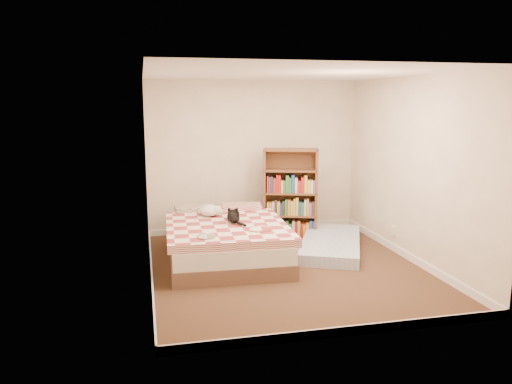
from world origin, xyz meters
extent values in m
cube|color=#442F1D|center=(0.00, 0.00, 0.00)|extent=(3.50, 4.00, 0.01)
cube|color=white|center=(0.00, 0.00, 2.50)|extent=(3.50, 4.00, 0.01)
cube|color=beige|center=(0.00, 2.00, 1.25)|extent=(3.50, 0.01, 2.50)
cube|color=beige|center=(0.00, -2.00, 1.25)|extent=(3.50, 0.01, 2.50)
cube|color=beige|center=(-1.75, 0.00, 1.25)|extent=(0.01, 4.00, 2.50)
cube|color=beige|center=(1.75, 0.00, 1.25)|extent=(0.01, 4.00, 2.50)
cube|color=white|center=(0.00, 1.99, 0.05)|extent=(3.50, 0.02, 0.10)
cube|color=white|center=(0.00, -1.99, 0.05)|extent=(3.50, 0.02, 0.10)
cube|color=white|center=(-1.74, 0.00, 0.05)|extent=(0.02, 4.00, 0.10)
cube|color=white|center=(1.74, 0.00, 0.05)|extent=(0.02, 4.00, 0.10)
cube|color=white|center=(1.74, 0.40, 0.30)|extent=(0.03, 0.09, 0.13)
cube|color=brown|center=(-0.71, 0.60, 0.10)|extent=(1.62, 2.25, 0.20)
cube|color=silver|center=(-0.71, 0.60, 0.31)|extent=(1.58, 2.20, 0.22)
cube|color=#A03B42|center=(-0.71, 0.60, 0.47)|extent=(1.68, 1.85, 0.11)
cube|color=slate|center=(-1.07, 1.42, 0.50)|extent=(0.62, 0.41, 0.16)
cube|color=#A03B42|center=(-0.35, 1.42, 0.50)|extent=(0.62, 0.41, 0.16)
cube|color=brown|center=(0.07, 1.47, 0.71)|extent=(0.12, 0.28, 1.43)
cube|color=brown|center=(0.89, 1.47, 0.71)|extent=(0.12, 0.28, 1.43)
cube|color=brown|center=(0.48, 1.60, 0.71)|extent=(0.83, 0.27, 1.43)
cube|color=brown|center=(0.48, 1.47, 0.02)|extent=(0.90, 0.52, 0.03)
cube|color=brown|center=(0.48, 1.47, 0.72)|extent=(0.90, 0.52, 0.03)
cube|color=brown|center=(0.48, 1.47, 1.41)|extent=(0.90, 0.52, 0.03)
cube|color=#7492C2|center=(0.88, 0.67, 0.08)|extent=(1.49, 2.00, 0.16)
ellipsoid|color=black|center=(-0.61, 0.55, 0.59)|extent=(0.22, 0.40, 0.13)
sphere|color=black|center=(-0.61, 0.76, 0.60)|extent=(0.13, 0.13, 0.12)
cone|color=black|center=(-0.64, 0.79, 0.65)|extent=(0.04, 0.04, 0.04)
cone|color=black|center=(-0.57, 0.79, 0.65)|extent=(0.04, 0.04, 0.04)
cylinder|color=black|center=(-0.51, 0.30, 0.55)|extent=(0.06, 0.22, 0.04)
ellipsoid|color=white|center=(-0.88, 0.99, 0.60)|extent=(0.31, 0.34, 0.16)
sphere|color=white|center=(-0.78, 0.89, 0.62)|extent=(0.13, 0.13, 0.13)
sphere|color=white|center=(-0.74, 0.85, 0.61)|extent=(0.06, 0.06, 0.06)
sphere|color=white|center=(-1.01, 1.05, 0.59)|extent=(0.07, 0.07, 0.07)
camera|label=1|loc=(-1.78, -6.04, 2.17)|focal=35.00mm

